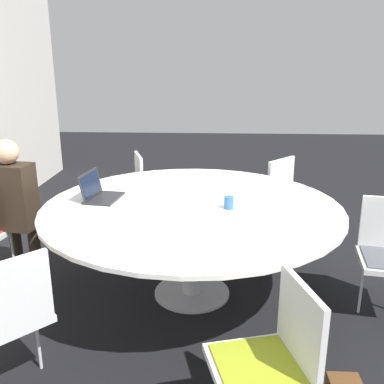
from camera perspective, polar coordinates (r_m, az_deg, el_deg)
ground_plane at (r=3.54m, az=0.00°, el=-13.35°), size 16.00×16.00×0.00m
conference_table at (r=3.25m, az=0.00°, el=-2.99°), size 2.25×2.25×0.76m
chair_1 at (r=2.59m, az=-23.64°, el=-14.38°), size 0.61×0.61×0.85m
chair_2 at (r=2.13m, az=10.67°, el=-20.58°), size 0.53×0.52×0.85m
chair_4 at (r=4.43m, az=13.00°, el=-0.30°), size 0.61×0.61×0.85m
chair_5 at (r=4.65m, az=-5.46°, el=0.89°), size 0.55×0.54×0.85m
person_0 at (r=3.83m, az=-22.72°, el=-0.86°), size 0.30×0.39×1.20m
laptop at (r=3.43m, az=-12.36°, el=-0.04°), size 0.37×0.29×0.21m
coffee_cup at (r=3.14m, az=4.93°, el=-1.42°), size 0.07×0.07×0.09m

